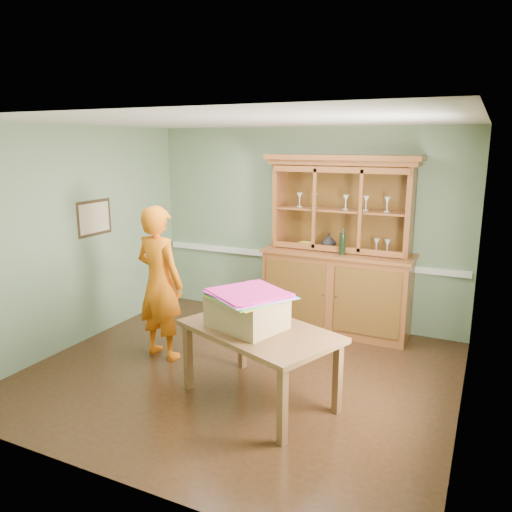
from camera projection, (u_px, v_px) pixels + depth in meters
The scene contains 14 objects.
floor at pixel (240, 373), 5.51m from camera, with size 4.50×4.50×0.00m, color #472717.
ceiling at pixel (238, 121), 4.91m from camera, with size 4.50×4.50×0.00m, color white.
wall_back at pixel (305, 226), 6.97m from camera, with size 4.50×4.50×0.00m, color gray.
wall_left at pixel (77, 237), 6.16m from camera, with size 4.00×4.00×0.00m, color gray.
wall_right at pixel (472, 279), 4.27m from camera, with size 4.00×4.00×0.00m, color gray.
wall_front at pixel (106, 312), 3.45m from camera, with size 4.50×4.50×0.00m, color gray.
chair_rail at pixel (303, 258), 7.05m from camera, with size 4.41×0.05×0.08m, color white.
framed_map at pixel (95, 218), 6.37m from camera, with size 0.03×0.60×0.46m.
window_panel at pixel (469, 270), 3.98m from camera, with size 0.03×0.96×1.36m.
china_hutch at pixel (338, 271), 6.62m from camera, with size 1.99×0.66×2.34m.
dining_table at pixel (259, 337), 4.80m from camera, with size 1.72×1.39×0.75m.
cardboard_box at pixel (247, 312), 4.79m from camera, with size 0.67×0.53×0.31m, color tan.
kite_stack at pixel (250, 295), 4.71m from camera, with size 0.86×0.86×0.05m.
person at pixel (160, 283), 5.78m from camera, with size 0.66×0.43×1.81m, color orange.
Camera 1 is at (2.35, -4.51, 2.50)m, focal length 35.00 mm.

